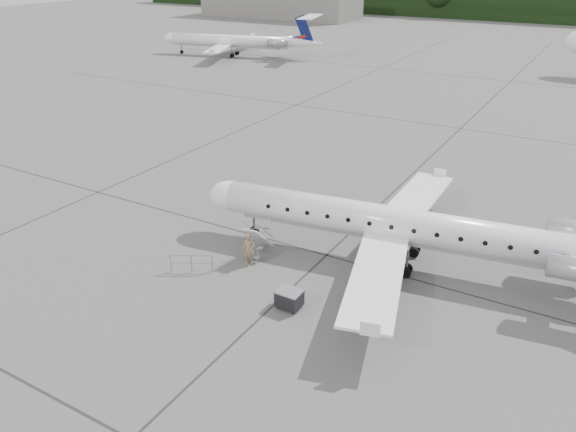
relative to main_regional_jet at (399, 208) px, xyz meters
The scene contains 7 objects.
ground 6.30m from the main_regional_jet, 89.35° to the right, with size 320.00×320.00×0.00m, color #555553.
main_regional_jet is the anchor object (origin of this frame).
airstair 7.84m from the main_regional_jet, 156.24° to the right, with size 0.85×2.17×2.03m, color white, non-canonical shape.
passenger 8.28m from the main_regional_jet, 147.64° to the right, with size 0.67×0.44×1.84m, color #8E6F4D.
safety_railing 11.34m from the main_regional_jet, 144.22° to the right, with size 2.20×0.08×1.00m, color gray, non-canonical shape.
baggage_cart 7.74m from the main_regional_jet, 112.66° to the right, with size 1.15×0.93×1.00m, color black, non-canonical shape.
bg_regional_left 68.62m from the main_regional_jet, 133.15° to the left, with size 25.19×18.14×6.61m, color white, non-canonical shape.
Camera 1 is at (8.40, -20.72, 15.50)m, focal length 35.00 mm.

